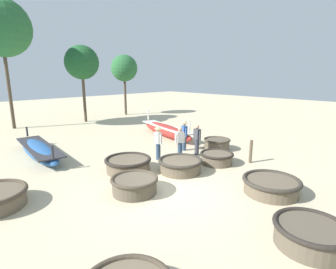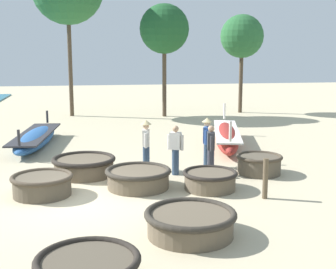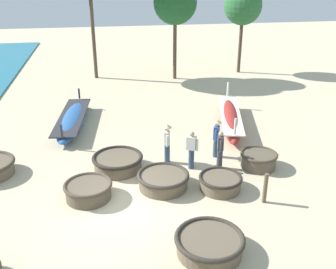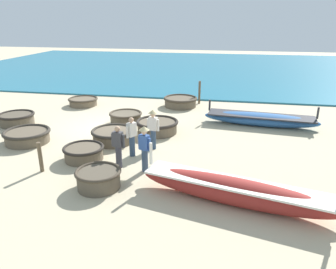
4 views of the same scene
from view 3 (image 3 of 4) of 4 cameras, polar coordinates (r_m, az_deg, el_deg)
name	(u,v)px [view 3 (image 3 of 4)]	position (r m, az deg, el deg)	size (l,w,h in m)	color
ground_plane	(116,205)	(13.47, -7.52, -10.12)	(80.00, 80.00, 0.00)	#C6B793
coracle_beside_post	(209,243)	(11.37, 6.03, -15.46)	(1.98, 1.98, 0.55)	brown
coracle_nearest	(118,162)	(15.45, -7.31, -3.96)	(1.98, 1.98, 0.59)	brown
coracle_weathered	(220,182)	(14.17, 7.60, -6.88)	(1.55, 1.55, 0.53)	brown
coracle_front_right	(88,190)	(13.84, -11.50, -7.89)	(1.67, 1.67, 0.58)	brown
coracle_tilted	(258,159)	(15.91, 12.99, -3.54)	(1.47, 1.47, 0.61)	brown
coracle_far_right	(163,180)	(14.16, -0.71, -6.58)	(1.89, 1.89, 0.57)	brown
long_boat_white_hull	(72,120)	(19.94, -13.71, 2.10)	(1.70, 5.70, 1.13)	#285693
long_boat_ochre_hull	(230,118)	(19.53, 9.01, 2.32)	(2.28, 5.90, 1.46)	maroon
fisherman_hauling	(167,141)	(15.58, -0.12, -0.91)	(0.36, 0.53, 1.67)	#2D425B
fisherman_by_coracle	(220,149)	(15.33, 7.58, -2.08)	(0.28, 0.52, 1.57)	#383842
fisherman_crouching	(216,135)	(16.17, 7.04, -0.14)	(0.36, 0.49, 1.67)	#2D425B
fisherman_standing_right	(192,149)	(15.21, 3.43, -2.11)	(0.47, 0.36, 1.57)	#2D425B
mooring_post_inland	(265,188)	(13.61, 13.93, -7.57)	(0.14, 0.14, 1.09)	brown
tree_left_mid	(243,6)	(29.02, 10.83, 17.82)	(2.63, 2.63, 6.00)	#4C3D2D
tree_leftmost	(175,3)	(26.82, 1.04, 18.55)	(2.84, 2.84, 6.48)	#4C3D2D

